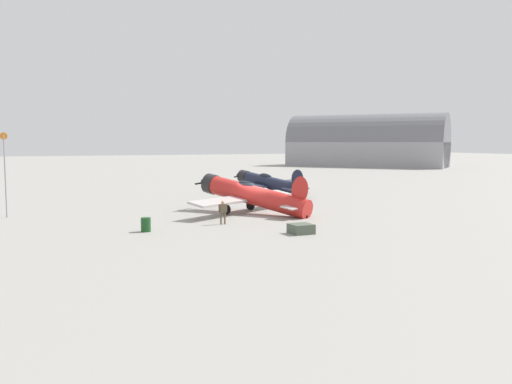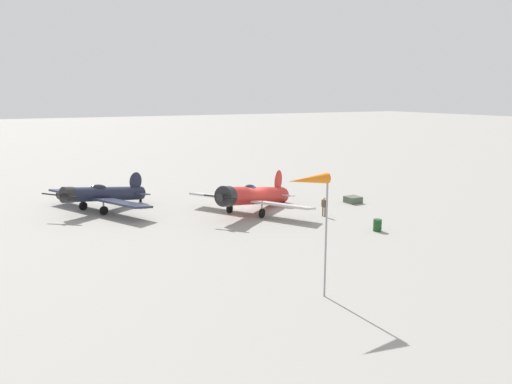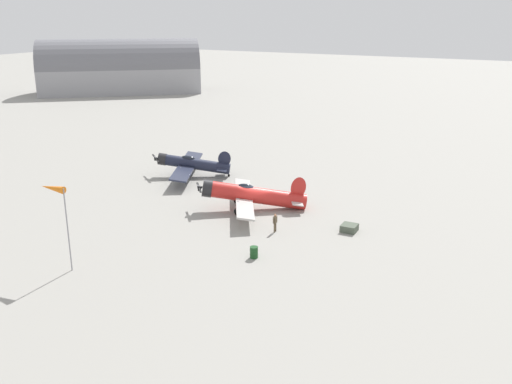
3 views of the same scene
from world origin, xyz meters
The scene contains 8 objects.
ground_plane centered at (0.00, 0.00, 0.00)m, with size 400.00×400.00×0.00m, color gray.
airplane_foreground centered at (-0.43, -0.26, 1.53)m, with size 10.56×11.39×3.49m.
airplane_mid_apron centered at (-12.41, 6.78, 1.51)m, with size 9.73×12.40×3.17m.
ground_crew_mechanic centered at (4.36, -4.50, 1.03)m, with size 0.26×0.66×1.70m.
equipment_crate centered at (10.14, -1.23, 0.32)m, with size 1.40×1.44×0.63m.
fuel_drum centered at (5.36, -10.27, 0.47)m, with size 0.68×0.68×0.94m.
windsock_mast centered at (-6.79, -18.85, 6.11)m, with size 2.35×0.56×6.65m.
distant_hangar centered at (-68.57, 58.84, 4.94)m, with size 36.77×33.99×13.39m.
Camera 1 is at (40.84, -17.75, 5.93)m, focal length 38.13 mm.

